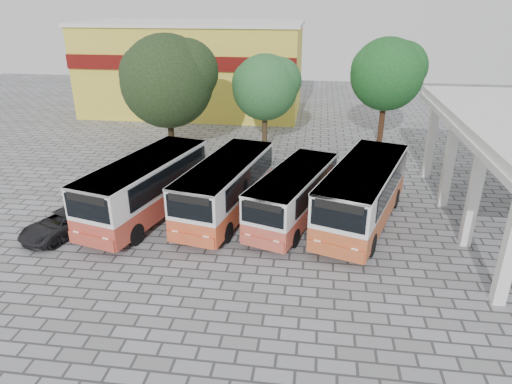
# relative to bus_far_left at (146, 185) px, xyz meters

# --- Properties ---
(ground) EXTENTS (90.00, 90.00, 0.00)m
(ground) POSITION_rel_bus_far_left_xyz_m (7.44, -2.67, -1.75)
(ground) COLOR slate
(ground) RESTS_ON ground
(shophouse_block) EXTENTS (20.40, 10.40, 8.30)m
(shophouse_block) POSITION_rel_bus_far_left_xyz_m (-3.56, 23.31, 2.41)
(shophouse_block) COLOR gold
(shophouse_block) RESTS_ON ground
(bus_far_left) EXTENTS (4.53, 8.84, 3.02)m
(bus_far_left) POSITION_rel_bus_far_left_xyz_m (0.00, 0.00, 0.00)
(bus_far_left) COLOR #AD3A2B
(bus_far_left) RESTS_ON ground
(bus_centre_left) EXTENTS (4.00, 8.40, 2.89)m
(bus_centre_left) POSITION_rel_bus_far_left_xyz_m (3.96, 0.64, -0.07)
(bus_centre_left) COLOR #C34A25
(bus_centre_left) RESTS_ON ground
(bus_centre_right) EXTENTS (4.35, 7.78, 2.64)m
(bus_centre_right) POSITION_rel_bus_far_left_xyz_m (7.37, 0.41, -0.22)
(bus_centre_right) COLOR #B24634
(bus_centre_right) RESTS_ON ground
(bus_far_right) EXTENTS (5.13, 9.07, 3.07)m
(bus_far_right) POSITION_rel_bus_far_left_xyz_m (10.71, 0.53, 0.03)
(bus_far_right) COLOR #B14C24
(bus_far_right) RESTS_ON ground
(tree_left) EXTENTS (6.60, 6.28, 8.27)m
(tree_left) POSITION_rel_bus_far_left_xyz_m (-1.78, 10.02, 3.59)
(tree_left) COLOR black
(tree_left) RESTS_ON ground
(tree_middle) EXTENTS (4.84, 4.61, 6.84)m
(tree_middle) POSITION_rel_bus_far_left_xyz_m (4.64, 11.93, 2.94)
(tree_middle) COLOR #41321F
(tree_middle) RESTS_ON ground
(tree_right) EXTENTS (5.35, 5.09, 7.92)m
(tree_right) POSITION_rel_bus_far_left_xyz_m (13.09, 13.53, 3.79)
(tree_right) COLOR #402515
(tree_right) RESTS_ON ground
(parked_car) EXTENTS (3.36, 4.52, 1.14)m
(parked_car) POSITION_rel_bus_far_left_xyz_m (-3.35, -2.38, -1.18)
(parked_car) COLOR black
(parked_car) RESTS_ON ground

